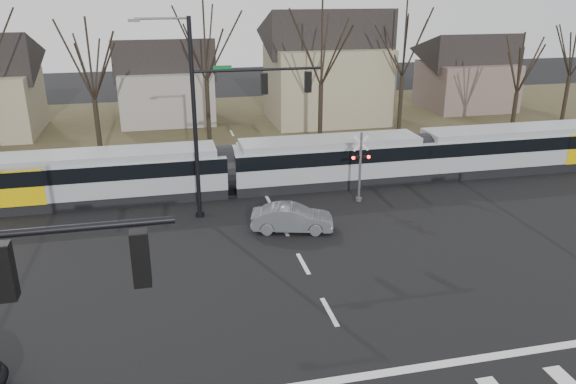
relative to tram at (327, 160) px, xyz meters
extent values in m
plane|color=black|center=(-4.04, -16.00, -1.58)|extent=(140.00, 140.00, 0.00)
cube|color=#38331E|center=(-4.04, 16.00, -1.57)|extent=(140.00, 28.00, 0.01)
cube|color=silver|center=(-4.04, -17.80, -1.57)|extent=(28.00, 0.35, 0.01)
cube|color=silver|center=(-4.04, -14.00, -1.57)|extent=(0.18, 2.00, 0.01)
cube|color=silver|center=(-4.04, -10.00, -1.57)|extent=(0.18, 2.00, 0.01)
cube|color=silver|center=(-4.04, -6.00, -1.57)|extent=(0.18, 2.00, 0.01)
cube|color=silver|center=(-4.04, -2.00, -1.57)|extent=(0.18, 2.00, 0.01)
cube|color=silver|center=(-4.04, 2.00, -1.57)|extent=(0.18, 2.00, 0.01)
cube|color=silver|center=(-4.04, 6.00, -1.57)|extent=(0.18, 2.00, 0.01)
cube|color=silver|center=(-4.04, 10.00, -1.57)|extent=(0.18, 2.00, 0.01)
cube|color=silver|center=(-4.04, 14.00, -1.57)|extent=(0.18, 2.00, 0.01)
cube|color=#59595E|center=(-4.04, -0.90, -1.55)|extent=(90.00, 0.12, 0.06)
cube|color=#59595E|center=(-4.04, 0.50, -1.55)|extent=(90.00, 0.12, 0.06)
cube|color=gray|center=(-12.70, 0.00, -0.13)|extent=(12.88, 2.77, 2.89)
cube|color=black|center=(-12.70, 0.00, 0.45)|extent=(12.90, 2.81, 0.84)
cube|color=#E2B806|center=(-17.55, 0.00, -0.04)|extent=(3.17, 2.83, 1.93)
cube|color=gray|center=(0.18, 0.00, -0.13)|extent=(11.89, 2.77, 2.89)
cube|color=black|center=(0.18, 0.00, 0.45)|extent=(11.91, 2.81, 0.84)
cube|color=gray|center=(12.56, 0.00, -0.13)|extent=(12.88, 2.77, 2.89)
cube|color=black|center=(12.56, 0.00, 0.45)|extent=(12.90, 2.81, 0.84)
cube|color=#E2B806|center=(17.41, 0.00, -0.04)|extent=(3.17, 2.83, 1.93)
imported|color=#575C5F|center=(-3.70, -6.40, -0.91)|extent=(3.38, 4.73, 1.33)
cube|color=black|center=(-12.47, -22.00, 5.32)|extent=(0.32, 0.32, 1.05)
sphere|color=#FF0C07|center=(-12.47, -22.00, 5.65)|extent=(0.22, 0.22, 0.22)
cube|color=black|center=(-10.19, -22.00, 5.32)|extent=(0.32, 0.32, 1.05)
sphere|color=#FF0C07|center=(-10.19, -22.00, 5.65)|extent=(0.22, 0.22, 0.22)
cylinder|color=black|center=(-8.04, -3.50, 3.52)|extent=(0.22, 0.22, 10.20)
cylinder|color=black|center=(-8.04, -3.50, -1.43)|extent=(0.44, 0.44, 0.30)
cylinder|color=black|center=(-4.79, -3.50, 6.02)|extent=(6.50, 0.14, 0.14)
cube|color=#0C5926|center=(-6.54, -3.50, 6.17)|extent=(0.90, 0.03, 0.22)
cube|color=black|center=(-4.47, -3.50, 5.32)|extent=(0.32, 0.32, 1.05)
sphere|color=#FF0C07|center=(-4.47, -3.50, 5.65)|extent=(0.22, 0.22, 0.22)
cube|color=black|center=(-2.19, -3.50, 5.32)|extent=(0.32, 0.32, 1.05)
sphere|color=#FF0C07|center=(-2.19, -3.50, 5.65)|extent=(0.22, 0.22, 0.22)
cube|color=#59595B|center=(-10.54, -3.50, 8.44)|extent=(0.55, 0.22, 0.14)
cylinder|color=#59595B|center=(0.96, -3.20, 0.42)|extent=(0.14, 0.14, 4.00)
cylinder|color=#59595B|center=(0.96, -3.20, -1.48)|extent=(0.36, 0.36, 0.20)
cube|color=silver|center=(0.96, -3.20, 1.82)|extent=(0.95, 0.04, 0.95)
cube|color=silver|center=(0.96, -3.20, 1.82)|extent=(0.95, 0.04, 0.95)
cube|color=black|center=(0.96, -3.20, 1.02)|extent=(1.00, 0.10, 0.12)
sphere|color=#FF0C07|center=(0.51, -3.28, 1.02)|extent=(0.18, 0.18, 0.18)
sphere|color=#FF0C07|center=(1.41, -3.28, 1.02)|extent=(0.18, 0.18, 0.18)
cube|color=gray|center=(-9.04, 20.00, 0.67)|extent=(8.00, 7.00, 4.50)
cube|color=gray|center=(4.96, 17.00, 1.67)|extent=(10.00, 8.00, 6.50)
cube|color=brown|center=(19.96, 19.00, 0.67)|extent=(8.00, 7.00, 4.50)
camera|label=1|loc=(-9.63, -31.42, 9.93)|focal=35.00mm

